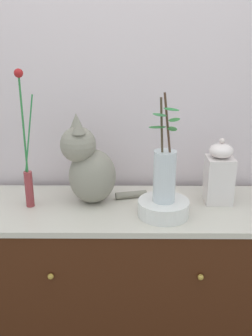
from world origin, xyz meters
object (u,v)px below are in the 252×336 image
at_px(vase_slim_green, 27,165).
at_px(jar_lidded_porcelain, 219,174).
at_px(cat_sitting, 89,166).
at_px(vase_glass_clear, 165,173).
at_px(sideboard, 126,289).
at_px(bowl_porcelain, 163,208).

relative_size(vase_slim_green, jar_lidded_porcelain, 2.00).
xyz_separation_m(cat_sitting, vase_glass_clear, (0.32, -0.14, 0.02)).
relative_size(sideboard, vase_glass_clear, 3.01).
height_order(vase_glass_clear, jar_lidded_porcelain, vase_glass_clear).
height_order(bowl_porcelain, jar_lidded_porcelain, jar_lidded_porcelain).
bearing_deg(cat_sitting, vase_slim_green, -168.79).
xyz_separation_m(cat_sitting, jar_lidded_porcelain, (0.58, 0.01, -0.04)).
bearing_deg(jar_lidded_porcelain, vase_glass_clear, -150.97).
bearing_deg(bowl_porcelain, vase_slim_green, 171.89).
bearing_deg(sideboard, vase_glass_clear, -29.08).
bearing_deg(vase_slim_green, vase_glass_clear, -8.27).
height_order(vase_slim_green, vase_glass_clear, vase_slim_green).
relative_size(cat_sitting, vase_glass_clear, 0.89).
bearing_deg(vase_slim_green, jar_lidded_porcelain, 3.99).
bearing_deg(vase_glass_clear, bowl_porcelain, 83.08).
height_order(sideboard, bowl_porcelain, bowl_porcelain).
bearing_deg(jar_lidded_porcelain, bowl_porcelain, -151.23).
relative_size(vase_glass_clear, jar_lidded_porcelain, 1.52).
relative_size(vase_slim_green, vase_glass_clear, 1.32).
distance_m(vase_slim_green, vase_glass_clear, 0.59).
xyz_separation_m(cat_sitting, bowl_porcelain, (0.32, -0.13, -0.14)).
height_order(cat_sitting, vase_slim_green, vase_slim_green).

